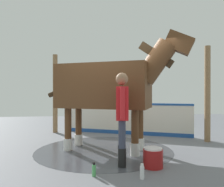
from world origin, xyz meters
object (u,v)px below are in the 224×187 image
(horse, at_px, (109,86))
(bottle_spray, at_px, (94,170))
(handler, at_px, (122,111))
(bottle_shampoo, at_px, (142,172))
(wash_bucket, at_px, (153,158))

(horse, bearing_deg, bottle_spray, -79.90)
(handler, relative_size, bottle_spray, 7.51)
(bottle_shampoo, bearing_deg, wash_bucket, -33.90)
(horse, relative_size, handler, 1.89)
(handler, distance_m, bottle_spray, 1.17)
(horse, bearing_deg, bottle_shampoo, -55.37)
(handler, height_order, bottle_shampoo, handler)
(horse, height_order, wash_bucket, horse)
(bottle_shampoo, distance_m, bottle_spray, 0.77)
(bottle_shampoo, bearing_deg, horse, 8.81)
(wash_bucket, bearing_deg, handler, 67.57)
(handler, height_order, bottle_spray, handler)
(handler, xyz_separation_m, wash_bucket, (-0.22, -0.53, -0.83))
(horse, distance_m, handler, 1.22)
(handler, distance_m, bottle_shampoo, 1.17)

